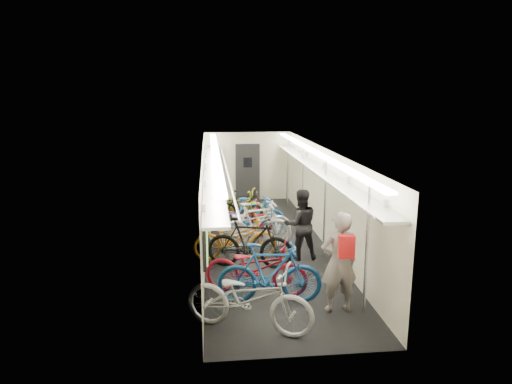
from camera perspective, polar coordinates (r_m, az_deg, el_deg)
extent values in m
plane|color=black|center=(11.55, 1.11, -6.59)|extent=(10.00, 10.00, 0.00)
plane|color=white|center=(11.00, 1.16, 5.32)|extent=(10.00, 10.00, 0.00)
plane|color=beige|center=(11.13, -6.55, -0.95)|extent=(0.00, 10.00, 10.00)
plane|color=beige|center=(11.49, 8.58, -0.59)|extent=(0.00, 10.00, 10.00)
plane|color=beige|center=(16.10, -1.07, 3.24)|extent=(3.00, 0.00, 3.00)
plane|color=beige|center=(6.51, 6.68, -10.73)|extent=(3.00, 0.00, 3.00)
cube|color=black|center=(8.03, -6.43, -5.82)|extent=(0.06, 1.10, 0.80)
cube|color=#92D55D|center=(8.03, -6.15, -5.81)|extent=(0.02, 0.96, 0.66)
cube|color=black|center=(10.15, -6.37, -1.96)|extent=(0.06, 1.10, 0.80)
cube|color=#92D55D|center=(10.15, -6.14, -1.96)|extent=(0.02, 0.96, 0.66)
cube|color=black|center=(12.29, -6.33, 0.56)|extent=(0.06, 1.10, 0.80)
cube|color=#92D55D|center=(12.29, -6.14, 0.56)|extent=(0.02, 0.96, 0.66)
cube|color=black|center=(14.45, -6.30, 2.32)|extent=(0.06, 1.10, 0.80)
cube|color=#92D55D|center=(14.45, -6.14, 2.33)|extent=(0.02, 0.96, 0.66)
cube|color=#EDB50C|center=(9.07, -6.34, -3.36)|extent=(0.02, 0.22, 0.30)
cube|color=#EDB50C|center=(11.21, -6.30, -0.33)|extent=(0.02, 0.22, 0.30)
cube|color=#EDB50C|center=(13.36, -6.27, 1.72)|extent=(0.02, 0.22, 0.30)
cube|color=black|center=(16.07, -1.05, 2.50)|extent=(0.85, 0.08, 2.00)
cube|color=#999BA0|center=(10.99, -5.49, 2.73)|extent=(0.40, 9.70, 0.05)
cube|color=#999BA0|center=(11.30, 7.61, 2.94)|extent=(0.40, 9.70, 0.05)
cylinder|color=silver|center=(10.98, -3.78, 3.28)|extent=(0.04, 9.70, 0.04)
cylinder|color=silver|center=(11.21, 5.98, 3.43)|extent=(0.04, 9.70, 0.04)
cube|color=white|center=(10.93, -5.12, 4.91)|extent=(0.18, 9.60, 0.04)
cube|color=white|center=(11.22, 7.28, 5.05)|extent=(0.18, 9.60, 0.04)
cylinder|color=silver|center=(7.92, 13.69, -6.74)|extent=(0.05, 0.05, 2.38)
cylinder|color=silver|center=(10.49, 8.61, -1.84)|extent=(0.05, 0.05, 2.38)
cylinder|color=silver|center=(12.86, 5.84, 0.87)|extent=(0.05, 0.05, 2.38)
cylinder|color=silver|center=(15.28, 3.94, 2.72)|extent=(0.05, 0.05, 2.38)
imported|color=#B5B5BA|center=(7.41, -0.87, -13.10)|extent=(2.24, 1.54, 1.12)
imported|color=navy|center=(8.30, 1.70, -10.14)|extent=(1.94, 0.73, 1.14)
imported|color=maroon|center=(8.69, 0.00, -9.48)|extent=(2.07, 1.22, 1.03)
imported|color=black|center=(9.90, -0.78, -6.38)|extent=(1.96, 1.00, 1.13)
imported|color=#C77512|center=(10.43, -2.63, -5.80)|extent=(1.92, 0.72, 1.00)
imported|color=silver|center=(11.22, 0.09, -4.07)|extent=(1.98, 1.11, 1.15)
imported|color=#AFAEB2|center=(11.30, -0.85, -4.08)|extent=(2.18, 1.05, 1.10)
imported|color=#1A59A1|center=(12.02, -0.34, -3.11)|extent=(1.87, 0.90, 1.08)
imported|color=maroon|center=(12.03, -2.18, -3.42)|extent=(1.83, 0.67, 0.96)
imported|color=black|center=(13.27, -1.55, -1.83)|extent=(1.69, 0.60, 1.00)
imported|color=#CEC813|center=(13.54, -2.59, -1.58)|extent=(1.98, 1.34, 0.98)
imported|color=gray|center=(8.03, 10.33, -8.63)|extent=(0.68, 0.47, 1.79)
imported|color=black|center=(10.42, 5.58, -4.05)|extent=(0.83, 0.66, 1.63)
cube|color=red|center=(7.64, 11.25, -6.72)|extent=(0.27, 0.17, 0.38)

